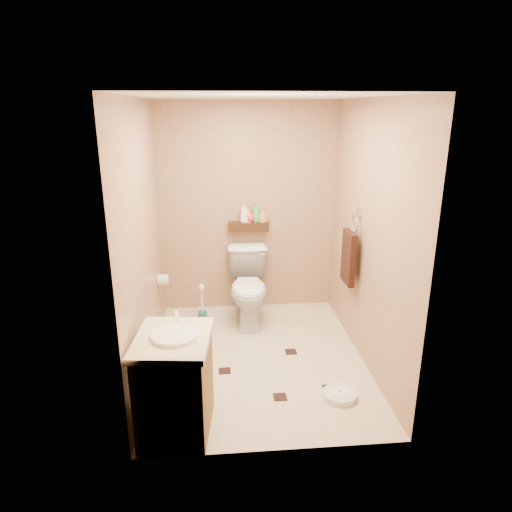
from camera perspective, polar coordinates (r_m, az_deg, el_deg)
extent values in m
plane|color=beige|center=(4.53, 0.26, -12.68)|extent=(2.50, 2.50, 0.00)
cube|color=tan|center=(5.25, -1.01, 5.84)|extent=(2.00, 0.04, 2.40)
cube|color=tan|center=(2.87, 2.65, -4.79)|extent=(2.00, 0.04, 2.40)
cube|color=tan|center=(4.08, -13.86, 1.68)|extent=(0.04, 2.50, 2.40)
cube|color=tan|center=(4.26, 13.82, 2.36)|extent=(0.04, 2.50, 2.40)
cube|color=silver|center=(3.89, 0.31, 19.34)|extent=(2.00, 2.50, 0.02)
cube|color=#371C0F|center=(5.22, -0.94, 3.72)|extent=(0.46, 0.14, 0.10)
cube|color=black|center=(4.34, -3.93, -14.12)|extent=(0.11, 0.11, 0.01)
cube|color=black|center=(4.64, 4.38, -11.85)|extent=(0.11, 0.11, 0.01)
cube|color=black|center=(4.01, 3.01, -17.18)|extent=(0.11, 0.11, 0.01)
cube|color=black|center=(4.94, -7.68, -10.00)|extent=(0.11, 0.11, 0.01)
cube|color=black|center=(4.15, 9.17, -16.01)|extent=(0.11, 0.11, 0.01)
cube|color=black|center=(5.03, -1.05, -9.27)|extent=(0.11, 0.11, 0.01)
imported|color=white|center=(5.09, -0.90, -3.95)|extent=(0.47, 0.81, 0.81)
cube|color=brown|center=(3.53, -10.04, -15.80)|extent=(0.55, 0.65, 0.73)
cube|color=beige|center=(3.33, -10.40, -10.25)|extent=(0.59, 0.69, 0.05)
cylinder|color=white|center=(3.32, -10.11, -9.82)|extent=(0.34, 0.34, 0.05)
cylinder|color=silver|center=(3.47, -9.90, -7.35)|extent=(0.03, 0.03, 0.11)
cylinder|color=silver|center=(4.05, 10.42, -16.70)|extent=(0.32, 0.32, 0.05)
cylinder|color=white|center=(4.03, 10.44, -16.37)|extent=(0.17, 0.17, 0.01)
cylinder|color=#18615F|center=(5.27, -6.69, -7.44)|extent=(0.10, 0.10, 0.11)
cylinder|color=silver|center=(5.18, -6.77, -5.42)|extent=(0.02, 0.02, 0.31)
sphere|color=silver|center=(5.13, -6.83, -3.90)|extent=(0.07, 0.07, 0.07)
cube|color=silver|center=(4.44, 12.80, 5.47)|extent=(0.03, 0.06, 0.08)
torus|color=silver|center=(4.45, 12.26, 3.97)|extent=(0.02, 0.19, 0.19)
cube|color=black|center=(4.54, 11.49, -0.20)|extent=(0.06, 0.30, 0.52)
cylinder|color=silver|center=(4.87, -11.56, -2.92)|extent=(0.11, 0.11, 0.11)
cylinder|color=silver|center=(4.85, -12.08, -2.27)|extent=(0.04, 0.02, 0.02)
imported|color=white|center=(5.18, -1.50, 5.46)|extent=(0.10, 0.10, 0.23)
imported|color=gold|center=(5.19, -0.96, 5.11)|extent=(0.08, 0.07, 0.16)
imported|color=red|center=(5.19, -0.64, 5.03)|extent=(0.14, 0.14, 0.14)
imported|color=green|center=(5.19, -0.01, 5.56)|extent=(0.12, 0.12, 0.24)
imported|color=#FC9954|center=(5.20, 0.87, 5.13)|extent=(0.10, 0.10, 0.16)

